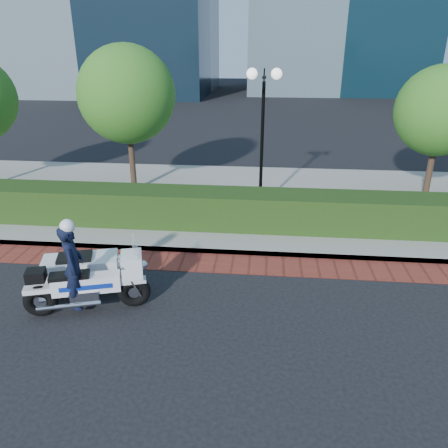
# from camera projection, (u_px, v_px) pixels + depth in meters

# --- Properties ---
(ground) EXTENTS (120.00, 120.00, 0.00)m
(ground) POSITION_uv_depth(u_px,v_px,m) (207.00, 296.00, 9.37)
(ground) COLOR black
(ground) RESTS_ON ground
(brick_strip) EXTENTS (60.00, 1.00, 0.01)m
(brick_strip) POSITION_uv_depth(u_px,v_px,m) (215.00, 263.00, 10.74)
(brick_strip) COLOR maroon
(brick_strip) RESTS_ON ground
(sidewalk) EXTENTS (60.00, 8.00, 0.15)m
(sidewalk) POSITION_uv_depth(u_px,v_px,m) (231.00, 200.00, 14.85)
(sidewalk) COLOR gray
(sidewalk) RESTS_ON ground
(hedge_main) EXTENTS (18.00, 1.20, 1.00)m
(hedge_main) POSITION_uv_depth(u_px,v_px,m) (224.00, 209.00, 12.42)
(hedge_main) COLOR black
(hedge_main) RESTS_ON sidewalk
(lamppost) EXTENTS (1.02, 0.70, 4.21)m
(lamppost) POSITION_uv_depth(u_px,v_px,m) (263.00, 118.00, 12.91)
(lamppost) COLOR black
(lamppost) RESTS_ON sidewalk
(tree_b) EXTENTS (3.20, 3.20, 4.89)m
(tree_b) POSITION_uv_depth(u_px,v_px,m) (127.00, 95.00, 14.33)
(tree_b) COLOR #332319
(tree_b) RESTS_ON sidewalk
(tree_c) EXTENTS (2.80, 2.80, 4.30)m
(tree_c) POSITION_uv_depth(u_px,v_px,m) (441.00, 111.00, 13.57)
(tree_c) COLOR #332319
(tree_c) RESTS_ON sidewalk
(police_motorcycle) EXTENTS (2.51, 1.81, 2.01)m
(police_motorcycle) POSITION_uv_depth(u_px,v_px,m) (83.00, 273.00, 8.90)
(police_motorcycle) COLOR black
(police_motorcycle) RESTS_ON ground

